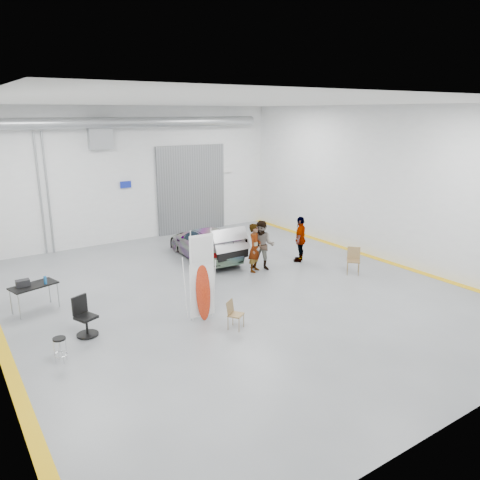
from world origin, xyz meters
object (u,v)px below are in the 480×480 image
surfboard_display (203,284)px  person_c (300,239)px  folding_chair_near (236,320)px  work_table (31,285)px  sedan_car (205,243)px  shop_stool (60,350)px  folding_chair_far (353,266)px  office_chair (85,318)px  person_b (263,245)px  person_a (255,248)px

surfboard_display → person_c: bearing=27.7°
folding_chair_near → work_table: (-4.37, 4.31, 0.56)m
sedan_car → shop_stool: bearing=41.6°
sedan_car → shop_stool: (-6.90, -5.23, -0.32)m
surfboard_display → folding_chair_near: bearing=-63.1°
folding_chair_far → shop_stool: bearing=-131.5°
office_chair → folding_chair_near: bearing=-50.0°
person_b → work_table: 7.96m
sedan_car → folding_chair_far: size_ratio=4.47×
person_c → surfboard_display: size_ratio=0.68×
person_b → folding_chair_near: bearing=-89.9°
person_b → office_chair: size_ratio=1.75×
person_c → office_chair: person_c is taller
surfboard_display → shop_stool: size_ratio=4.27×
folding_chair_near → shop_stool: 4.49m
surfboard_display → work_table: (-3.94, 3.30, -0.26)m
surfboard_display → folding_chair_far: 6.51m
person_b → folding_chair_near: 5.10m
sedan_car → surfboard_display: surfboard_display is taller
shop_stool → office_chair: (0.91, 1.06, 0.16)m
person_a → surfboard_display: 4.47m
person_a → office_chair: person_a is taller
folding_chair_near → work_table: 6.17m
surfboard_display → folding_chair_far: size_ratio=2.75×
person_b → surfboard_display: 4.75m
person_a → surfboard_display: (-3.63, -2.59, 0.17)m
person_a → folding_chair_far: person_a is taller
person_b → person_c: size_ratio=1.03×
folding_chair_near → shop_stool: size_ratio=1.28×
folding_chair_far → person_a: bearing=-172.8°
sedan_car → person_a: (0.71, -2.45, 0.29)m
sedan_car → folding_chair_near: bearing=72.1°
sedan_car → office_chair: (-6.00, -4.17, -0.15)m
person_c → office_chair: size_ratio=1.70×
sedan_car → work_table: sedan_car is taller
person_b → sedan_car: bearing=158.1°
sedan_car → folding_chair_near: size_ratio=5.42×
person_c → surfboard_display: 6.38m
person_c → folding_chair_near: (-5.39, -3.60, -0.66)m
work_table → sedan_car: bearing=14.2°
office_chair → person_b: bearing=-8.1°
person_b → office_chair: (-7.06, -1.72, -0.47)m
folding_chair_near → person_b: bearing=12.1°
person_b → folding_chair_far: 3.38m
sedan_car → folding_chair_far: 5.87m
person_c → person_a: bearing=-38.1°
work_table → person_b: bearing=-5.2°
person_b → surfboard_display: bearing=-102.3°
person_c → work_table: person_c is taller
folding_chair_far → office_chair: (-9.53, 0.51, 0.17)m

